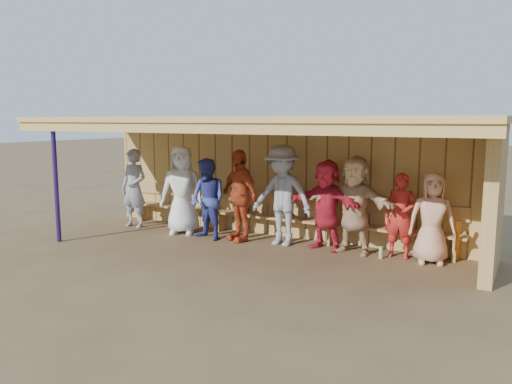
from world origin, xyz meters
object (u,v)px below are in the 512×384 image
Objects in this scene: player_f at (354,205)px; player_a at (134,188)px; player_c at (208,199)px; player_e at (282,195)px; player_extra at (326,205)px; player_g at (401,216)px; player_d at (239,195)px; bench at (274,212)px; player_h at (432,218)px; player_b at (182,190)px.

player_a is at bearing -168.62° from player_f.
player_a is 1.07× the size of player_c.
player_e is at bearing 26.66° from player_c.
player_e is at bearing -161.83° from player_extra.
player_a reaches higher than player_g.
player_a is 5.96m from player_g.
bench is (0.46, 0.63, -0.40)m from player_d.
player_a is at bearing -170.76° from player_c.
player_d reaches higher than player_f.
player_h is (1.37, 0.03, -0.12)m from player_f.
player_b reaches higher than player_a.
player_d reaches higher than player_extra.
player_e is 0.89m from player_extra.
player_e is at bearing -1.06° from player_a.
player_extra is (2.40, 0.43, 0.02)m from player_c.
player_a is at bearing 157.92° from player_b.
player_a reaches higher than bench.
bench is at bearing 155.81° from player_h.
player_d is at bearing 166.45° from player_h.
player_b is 1.40m from player_d.
player_d is 1.22× the size of player_g.
player_extra is (3.19, 0.26, -0.09)m from player_b.
player_c is 1.57m from player_e.
player_e reaches higher than player_b.
player_a is at bearing -164.50° from player_extra.
bench is (-1.33, 0.43, -0.33)m from player_extra.
player_e is 0.26× the size of bench.
player_a is 1.04× the size of player_extra.
player_b reaches higher than player_d.
bench is (-3.25, 0.41, -0.26)m from player_h.
player_a is at bearing -178.13° from player_g.
player_f reaches higher than player_h.
player_c is 2.44m from player_extra.
player_c is at bearing 169.03° from player_h.
player_f reaches higher than player_c.
player_b is 1.05× the size of player_f.
player_e is (0.92, 0.11, 0.05)m from player_d.
player_c is at bearing -135.00° from player_d.
bench is (-2.70, 0.33, -0.23)m from player_g.
player_e reaches higher than player_f.
player_c is at bearing -173.45° from player_g.
player_d reaches higher than bench.
player_b is 0.82m from player_c.
player_c is 0.85× the size of player_e.
player_f is (2.95, 0.42, 0.07)m from player_c.
player_a is 0.99× the size of player_f.
player_b is 3.21m from player_extra.
player_f is at bearing 22.13° from player_c.
player_f reaches higher than player_extra.
player_e is at bearing -176.59° from player_g.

